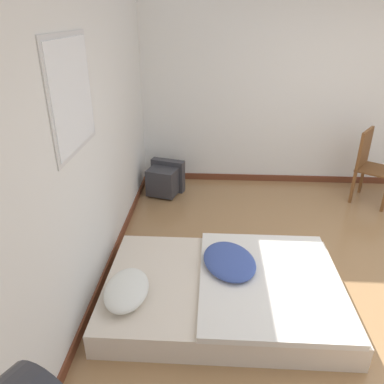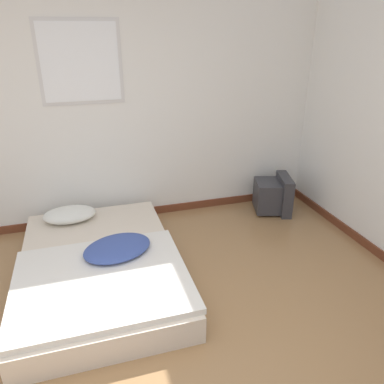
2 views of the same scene
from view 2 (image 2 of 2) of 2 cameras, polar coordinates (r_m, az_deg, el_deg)
wall_back at (r=4.06m, az=-14.72°, el=12.37°), size 7.35×0.08×2.60m
mattress_bed at (r=3.42m, az=-13.91°, el=-10.82°), size 1.33×1.97×0.36m
crt_tv at (r=4.56m, az=12.37°, el=-0.44°), size 0.49×0.51×0.44m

